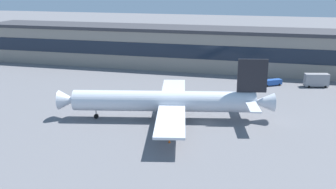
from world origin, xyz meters
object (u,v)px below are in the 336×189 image
Objects in this scene: traffic_cone_0 at (169,141)px; belt_loader at (271,82)px; airliner at (168,101)px; catering_truck at (316,80)px.

belt_loader is at bearing 68.85° from traffic_cone_0.
airliner reaches higher than belt_loader.
traffic_cone_0 is at bearing -74.02° from airliner.
belt_loader is at bearing -171.19° from catering_truck.
traffic_cone_0 is (-19.91, -51.46, -0.82)m from belt_loader.
catering_truck is at bearing 8.81° from belt_loader.
catering_truck is at bearing 58.20° from traffic_cone_0.
catering_truck is (13.27, 2.06, 1.14)m from belt_loader.
airliner is 14.48m from traffic_cone_0.
catering_truck is at bearing 47.37° from airliner.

